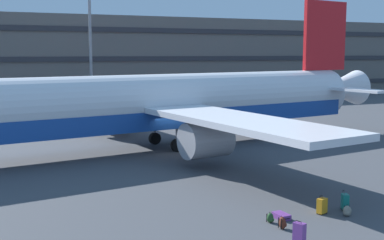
{
  "coord_description": "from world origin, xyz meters",
  "views": [
    {
      "loc": [
        -12.11,
        -32.33,
        6.93
      ],
      "look_at": [
        -0.66,
        -5.51,
        3.0
      ],
      "focal_mm": 46.9,
      "sensor_mm": 36.0,
      "label": 1
    }
  ],
  "objects_px": {
    "suitcase_black": "(299,233)",
    "backpack_small": "(283,223)",
    "suitcase_scuffed": "(322,206)",
    "backpack_silver": "(270,218)",
    "suitcase_red": "(345,202)",
    "backpack_orange": "(347,211)",
    "suitcase_laid_flat": "(281,216)",
    "airliner": "(152,105)"
  },
  "relations": [
    {
      "from": "suitcase_red",
      "to": "backpack_small",
      "type": "distance_m",
      "value": 3.96
    },
    {
      "from": "suitcase_scuffed",
      "to": "suitcase_red",
      "type": "xyz_separation_m",
      "value": [
        1.24,
        0.01,
        0.02
      ]
    },
    {
      "from": "airliner",
      "to": "suitcase_red",
      "type": "relative_size",
      "value": 46.76
    },
    {
      "from": "suitcase_laid_flat",
      "to": "backpack_small",
      "type": "bearing_deg",
      "value": -121.21
    },
    {
      "from": "suitcase_red",
      "to": "backpack_orange",
      "type": "xyz_separation_m",
      "value": [
        -0.46,
        -0.69,
        -0.17
      ]
    },
    {
      "from": "backpack_silver",
      "to": "suitcase_red",
      "type": "bearing_deg",
      "value": 1.56
    },
    {
      "from": "backpack_small",
      "to": "suitcase_scuffed",
      "type": "bearing_deg",
      "value": 19.35
    },
    {
      "from": "backpack_small",
      "to": "backpack_orange",
      "type": "bearing_deg",
      "value": 3.82
    },
    {
      "from": "airliner",
      "to": "suitcase_black",
      "type": "relative_size",
      "value": 46.22
    },
    {
      "from": "suitcase_scuffed",
      "to": "backpack_silver",
      "type": "height_order",
      "value": "suitcase_scuffed"
    },
    {
      "from": "suitcase_scuffed",
      "to": "backpack_orange",
      "type": "height_order",
      "value": "suitcase_scuffed"
    },
    {
      "from": "suitcase_black",
      "to": "suitcase_scuffed",
      "type": "relative_size",
      "value": 1.16
    },
    {
      "from": "suitcase_black",
      "to": "suitcase_scuffed",
      "type": "xyz_separation_m",
      "value": [
        2.97,
        2.55,
        -0.07
      ]
    },
    {
      "from": "suitcase_scuffed",
      "to": "backpack_small",
      "type": "xyz_separation_m",
      "value": [
        -2.61,
        -0.92,
        -0.13
      ]
    },
    {
      "from": "airliner",
      "to": "backpack_small",
      "type": "relative_size",
      "value": 77.42
    },
    {
      "from": "backpack_silver",
      "to": "airliner",
      "type": "bearing_deg",
      "value": 87.84
    },
    {
      "from": "airliner",
      "to": "backpack_orange",
      "type": "height_order",
      "value": "airliner"
    },
    {
      "from": "airliner",
      "to": "suitcase_red",
      "type": "height_order",
      "value": "airliner"
    },
    {
      "from": "suitcase_laid_flat",
      "to": "backpack_small",
      "type": "distance_m",
      "value": 1.26
    },
    {
      "from": "airliner",
      "to": "backpack_orange",
      "type": "xyz_separation_m",
      "value": [
        2.81,
        -17.47,
        -2.99
      ]
    },
    {
      "from": "suitcase_black",
      "to": "backpack_orange",
      "type": "xyz_separation_m",
      "value": [
        3.76,
        1.87,
        -0.21
      ]
    },
    {
      "from": "suitcase_black",
      "to": "suitcase_red",
      "type": "relative_size",
      "value": 1.01
    },
    {
      "from": "backpack_silver",
      "to": "backpack_orange",
      "type": "height_order",
      "value": "backpack_orange"
    },
    {
      "from": "suitcase_scuffed",
      "to": "airliner",
      "type": "bearing_deg",
      "value": 96.86
    },
    {
      "from": "airliner",
      "to": "suitcase_laid_flat",
      "type": "relative_size",
      "value": 51.4
    },
    {
      "from": "suitcase_scuffed",
      "to": "backpack_small",
      "type": "relative_size",
      "value": 1.45
    },
    {
      "from": "airliner",
      "to": "suitcase_black",
      "type": "xyz_separation_m",
      "value": [
        -0.95,
        -19.33,
        -2.77
      ]
    },
    {
      "from": "suitcase_red",
      "to": "backpack_silver",
      "type": "bearing_deg",
      "value": -178.44
    },
    {
      "from": "suitcase_laid_flat",
      "to": "suitcase_scuffed",
      "type": "bearing_deg",
      "value": -4.57
    },
    {
      "from": "suitcase_scuffed",
      "to": "backpack_orange",
      "type": "distance_m",
      "value": 1.06
    },
    {
      "from": "suitcase_black",
      "to": "backpack_small",
      "type": "relative_size",
      "value": 1.67
    },
    {
      "from": "airliner",
      "to": "suitcase_laid_flat",
      "type": "distance_m",
      "value": 16.91
    },
    {
      "from": "suitcase_red",
      "to": "backpack_silver",
      "type": "height_order",
      "value": "suitcase_red"
    },
    {
      "from": "airliner",
      "to": "suitcase_scuffed",
      "type": "distance_m",
      "value": 17.14
    },
    {
      "from": "airliner",
      "to": "suitcase_laid_flat",
      "type": "bearing_deg",
      "value": -89.79
    },
    {
      "from": "suitcase_black",
      "to": "backpack_silver",
      "type": "bearing_deg",
      "value": 82.67
    },
    {
      "from": "backpack_orange",
      "to": "backpack_small",
      "type": "relative_size",
      "value": 0.93
    },
    {
      "from": "suitcase_black",
      "to": "backpack_small",
      "type": "bearing_deg",
      "value": 77.45
    },
    {
      "from": "suitcase_scuffed",
      "to": "suitcase_laid_flat",
      "type": "distance_m",
      "value": 1.98
    },
    {
      "from": "suitcase_laid_flat",
      "to": "backpack_silver",
      "type": "relative_size",
      "value": 1.81
    },
    {
      "from": "suitcase_scuffed",
      "to": "backpack_small",
      "type": "distance_m",
      "value": 2.77
    },
    {
      "from": "suitcase_black",
      "to": "suitcase_scuffed",
      "type": "bearing_deg",
      "value": 40.68
    }
  ]
}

